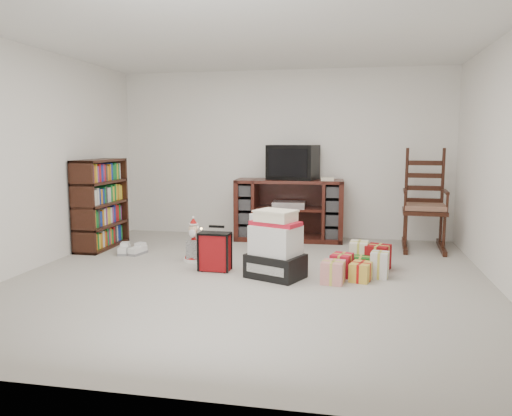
% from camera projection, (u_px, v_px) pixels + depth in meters
% --- Properties ---
extents(room, '(5.01, 5.01, 2.51)m').
position_uv_depth(room, '(249.00, 161.00, 5.11)').
color(room, beige).
rests_on(room, ground).
extents(tv_stand, '(1.59, 0.63, 0.89)m').
position_uv_depth(tv_stand, '(289.00, 210.00, 7.32)').
color(tv_stand, '#3E1511').
rests_on(tv_stand, floor).
extents(bookshelf, '(0.33, 0.99, 1.21)m').
position_uv_depth(bookshelf, '(101.00, 205.00, 6.78)').
color(bookshelf, '#36150E').
rests_on(bookshelf, floor).
extents(rocking_chair, '(0.62, 0.97, 1.41)m').
position_uv_depth(rocking_chair, '(424.00, 213.00, 6.78)').
color(rocking_chair, '#36150E').
rests_on(rocking_chair, floor).
extents(gift_pile, '(0.68, 0.60, 0.71)m').
position_uv_depth(gift_pile, '(276.00, 249.00, 5.30)').
color(gift_pile, black).
rests_on(gift_pile, floor).
extents(red_suitcase, '(0.34, 0.19, 0.51)m').
position_uv_depth(red_suitcase, '(215.00, 252.00, 5.59)').
color(red_suitcase, maroon).
rests_on(red_suitcase, floor).
extents(stocking, '(0.32, 0.24, 0.64)m').
position_uv_depth(stocking, '(258.00, 242.00, 5.65)').
color(stocking, '#0D6A0B').
rests_on(stocking, floor).
extents(teddy_bear, '(0.26, 0.23, 0.38)m').
position_uv_depth(teddy_bear, '(266.00, 260.00, 5.43)').
color(teddy_bear, brown).
rests_on(teddy_bear, floor).
extents(santa_figurine, '(0.27, 0.26, 0.56)m').
position_uv_depth(santa_figurine, '(282.00, 245.00, 5.94)').
color(santa_figurine, '#9C1210').
rests_on(santa_figurine, floor).
extents(mrs_claus_figurine, '(0.26, 0.25, 0.54)m').
position_uv_depth(mrs_claus_figurine, '(194.00, 244.00, 6.06)').
color(mrs_claus_figurine, '#9C1210').
rests_on(mrs_claus_figurine, floor).
extents(sneaker_pair, '(0.36, 0.30, 0.10)m').
position_uv_depth(sneaker_pair, '(131.00, 250.00, 6.44)').
color(sneaker_pair, white).
rests_on(sneaker_pair, floor).
extents(gift_cluster, '(0.67, 0.98, 0.23)m').
position_uv_depth(gift_cluster, '(359.00, 265.00, 5.44)').
color(gift_cluster, red).
rests_on(gift_cluster, floor).
extents(crt_television, '(0.76, 0.62, 0.50)m').
position_uv_depth(crt_television, '(293.00, 162.00, 7.26)').
color(crt_television, black).
rests_on(crt_television, tv_stand).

